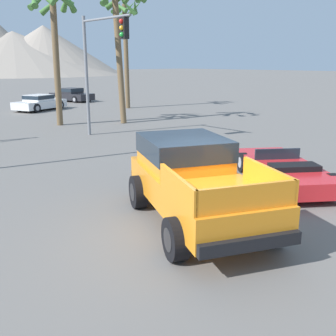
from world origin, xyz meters
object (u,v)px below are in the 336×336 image
(red_convertible_car, at_px, (283,170))
(palm_tree_short, at_px, (126,28))
(orange_pickup_truck, at_px, (193,176))
(traffic_light_crosswalk, at_px, (101,53))
(palm_tree_leaning, at_px, (54,21))
(palm_tree_tall, at_px, (120,19))
(parked_car_dark, at_px, (71,95))
(parked_car_white, at_px, (40,102))

(red_convertible_car, distance_m, palm_tree_short, 22.68)
(orange_pickup_truck, relative_size, traffic_light_crosswalk, 0.92)
(red_convertible_car, relative_size, palm_tree_short, 0.55)
(traffic_light_crosswalk, bearing_deg, palm_tree_leaning, 174.46)
(palm_tree_tall, bearing_deg, palm_tree_leaning, 150.64)
(palm_tree_tall, distance_m, palm_tree_short, 8.21)
(orange_pickup_truck, bearing_deg, parked_car_dark, 90.51)
(orange_pickup_truck, bearing_deg, palm_tree_leaning, 97.66)
(palm_tree_tall, relative_size, palm_tree_leaning, 1.04)
(palm_tree_short, bearing_deg, red_convertible_car, -114.72)
(parked_car_white, relative_size, palm_tree_tall, 0.56)
(red_convertible_car, height_order, parked_car_white, parked_car_white)
(orange_pickup_truck, bearing_deg, red_convertible_car, 25.72)
(red_convertible_car, xyz_separation_m, palm_tree_tall, (3.97, 13.56, 5.67))
(palm_tree_tall, xyz_separation_m, palm_tree_leaning, (-3.29, 1.85, -0.21))
(orange_pickup_truck, relative_size, palm_tree_short, 0.64)
(red_convertible_car, xyz_separation_m, parked_car_white, (3.16, 23.32, 0.20))
(palm_tree_short, bearing_deg, orange_pickup_truck, -123.69)
(traffic_light_crosswalk, height_order, palm_tree_short, palm_tree_short)
(orange_pickup_truck, height_order, palm_tree_tall, palm_tree_tall)
(red_convertible_car, relative_size, parked_car_dark, 1.00)
(palm_tree_leaning, bearing_deg, orange_pickup_truck, -107.35)
(parked_car_dark, relative_size, palm_tree_tall, 0.57)
(parked_car_dark, bearing_deg, palm_tree_leaning, 44.73)
(parked_car_white, relative_size, palm_tree_short, 0.54)
(traffic_light_crosswalk, bearing_deg, orange_pickup_truck, -23.19)
(red_convertible_car, relative_size, palm_tree_leaning, 0.59)
(traffic_light_crosswalk, xyz_separation_m, palm_tree_leaning, (0.52, 5.41, 1.82))
(parked_car_dark, bearing_deg, red_convertible_car, 59.73)
(red_convertible_car, distance_m, parked_car_dark, 29.47)
(palm_tree_tall, bearing_deg, parked_car_white, 94.79)
(palm_tree_tall, bearing_deg, red_convertible_car, -106.33)
(palm_tree_leaning, bearing_deg, red_convertible_car, -92.55)
(parked_car_white, height_order, palm_tree_short, palm_tree_short)
(traffic_light_crosswalk, xyz_separation_m, palm_tree_tall, (3.81, 3.56, 2.03))
(orange_pickup_truck, height_order, red_convertible_car, orange_pickup_truck)
(red_convertible_car, bearing_deg, palm_tree_leaning, 123.69)
(parked_car_white, bearing_deg, palm_tree_tall, -16.16)
(red_convertible_car, height_order, traffic_light_crosswalk, traffic_light_crosswalk)
(palm_tree_tall, bearing_deg, orange_pickup_truck, -120.81)
(parked_car_white, distance_m, palm_tree_leaning, 9.82)
(orange_pickup_truck, height_order, palm_tree_leaning, palm_tree_leaning)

